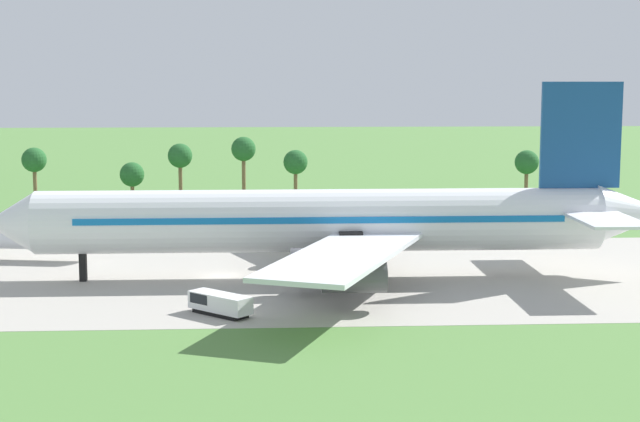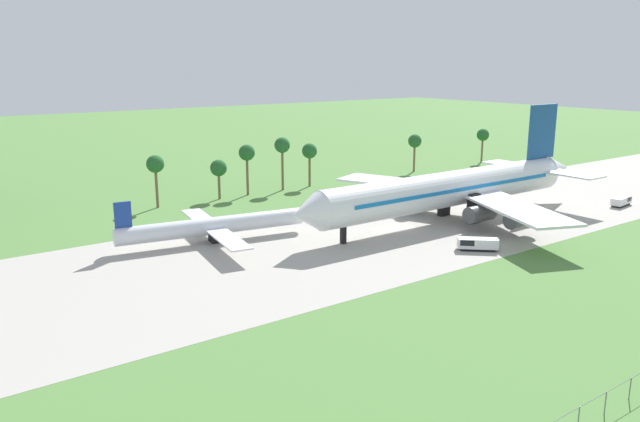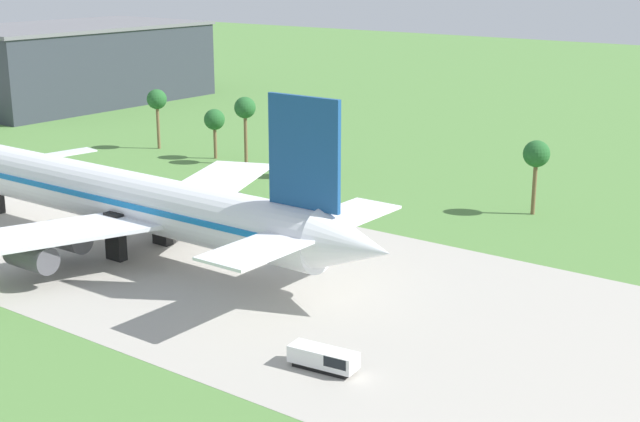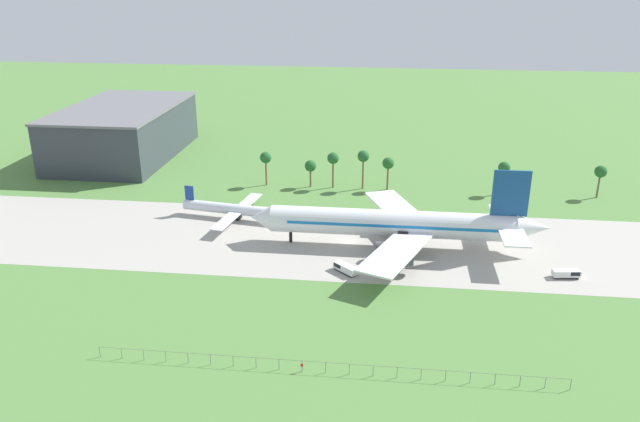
{
  "view_description": "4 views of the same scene",
  "coord_description": "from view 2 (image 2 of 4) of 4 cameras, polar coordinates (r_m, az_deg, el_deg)",
  "views": [
    {
      "loc": [
        4.79,
        -103.21,
        21.39
      ],
      "look_at": [
        10.23,
        -1.75,
        7.21
      ],
      "focal_mm": 55.0,
      "sensor_mm": 36.0,
      "label": 1
    },
    {
      "loc": [
        -75.61,
        -79.23,
        29.26
      ],
      "look_at": [
        -19.26,
        -1.75,
        6.21
      ],
      "focal_mm": 35.0,
      "sensor_mm": 36.0,
      "label": 2
    },
    {
      "loc": [
        90.12,
        -69.01,
        33.24
      ],
      "look_at": [
        39.71,
        -1.75,
        9.49
      ],
      "focal_mm": 50.0,
      "sensor_mm": 36.0,
      "label": 3
    },
    {
      "loc": [
        9.28,
        -143.11,
        63.75
      ],
      "look_at": [
        -7.94,
        5.0,
        6.0
      ],
      "focal_mm": 35.0,
      "sensor_mm": 36.0,
      "label": 4
    }
  ],
  "objects": [
    {
      "name": "ground_plane",
      "position": [
        113.36,
        7.38,
        -1.54
      ],
      "size": [
        600.0,
        600.0,
        0.0
      ],
      "primitive_type": "plane",
      "color": "#517F3D"
    },
    {
      "name": "jet_airliner",
      "position": [
        119.24,
        12.25,
        2.04
      ],
      "size": [
        72.44,
        55.37,
        20.66
      ],
      "color": "white",
      "rests_on": "ground_plane"
    },
    {
      "name": "fuel_truck",
      "position": [
        102.05,
        14.07,
        -2.92
      ],
      "size": [
        6.01,
        5.73,
        1.96
      ],
      "color": "black",
      "rests_on": "ground_plane"
    },
    {
      "name": "baggage_tug",
      "position": [
        143.89,
        25.87,
        0.84
      ],
      "size": [
        6.19,
        2.72,
        1.84
      ],
      "color": "black",
      "rests_on": "ground_plane"
    },
    {
      "name": "taxiway_strip",
      "position": [
        113.36,
        7.38,
        -1.54
      ],
      "size": [
        320.0,
        44.0,
        0.02
      ],
      "color": "#A8A399",
      "rests_on": "ground_plane"
    },
    {
      "name": "palm_tree_row",
      "position": [
        149.42,
        -0.51,
        5.54
      ],
      "size": [
        104.34,
        3.6,
        12.32
      ],
      "color": "brown",
      "rests_on": "ground_plane"
    },
    {
      "name": "regional_aircraft",
      "position": [
        104.54,
        -9.8,
        -1.38
      ],
      "size": [
        31.75,
        28.72,
        8.27
      ],
      "color": "silver",
      "rests_on": "ground_plane"
    }
  ]
}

